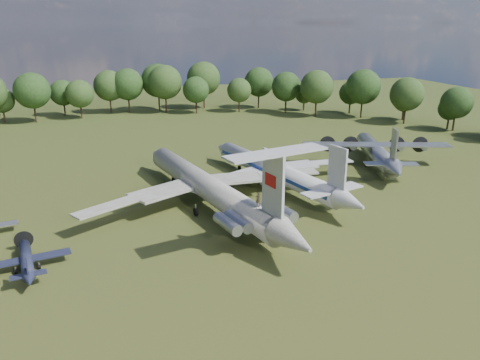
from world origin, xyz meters
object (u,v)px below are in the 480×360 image
object	(u,v)px
tu104_jet	(274,174)
small_prop_west	(27,262)
il62_airliner	(208,192)
person_on_il62	(258,199)
an12_transport	(376,155)

from	to	relation	value
tu104_jet	small_prop_west	world-z (taller)	tu104_jet
tu104_jet	small_prop_west	xyz separation A→B (m)	(-38.50, -19.15, -1.28)
il62_airliner	small_prop_west	size ratio (longest dim) A/B	3.95
person_on_il62	an12_transport	bearing A→B (deg)	-135.50
person_on_il62	il62_airliner	bearing A→B (deg)	-70.02
person_on_il62	tu104_jet	bearing A→B (deg)	-109.22
il62_airliner	small_prop_west	xyz separation A→B (m)	(-24.96, -12.89, -1.63)
il62_airliner	person_on_il62	bearing A→B (deg)	-90.00
an12_transport	person_on_il62	size ratio (longest dim) A/B	16.79
tu104_jet	person_on_il62	distance (m)	23.41
il62_airliner	small_prop_west	distance (m)	28.14
il62_airliner	small_prop_west	world-z (taller)	il62_airliner
il62_airliner	an12_transport	xyz separation A→B (m)	(37.92, 11.91, -0.46)
an12_transport	small_prop_west	world-z (taller)	an12_transport
an12_transport	small_prop_west	bearing A→B (deg)	-139.54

